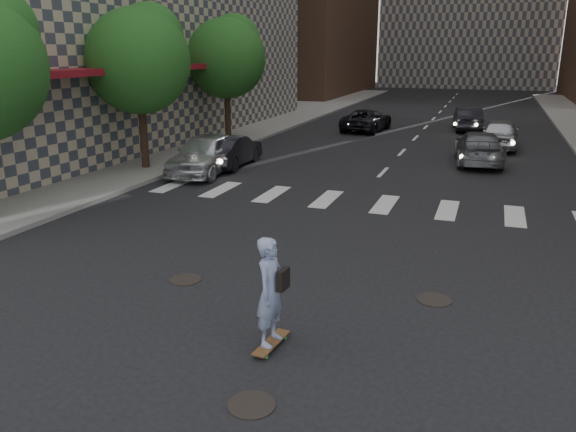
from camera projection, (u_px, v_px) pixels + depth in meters
name	position (u px, v px, depth m)	size (l,w,h in m)	color
ground	(246.00, 317.00, 10.70)	(160.00, 160.00, 0.00)	black
sidewalk_left	(160.00, 134.00, 33.43)	(13.00, 80.00, 0.15)	gray
tree_b	(141.00, 56.00, 22.49)	(4.20, 4.20, 6.60)	#382619
tree_c	(228.00, 54.00, 29.70)	(4.20, 4.20, 6.60)	#382619
manhole_a	(252.00, 405.00, 8.05)	(0.70, 0.70, 0.02)	black
manhole_b	(185.00, 279.00, 12.43)	(0.70, 0.70, 0.02)	black
manhole_c	(434.00, 300.00, 11.42)	(0.70, 0.70, 0.02)	black
skateboarder	(271.00, 292.00, 9.32)	(0.53, 1.02, 1.99)	brown
silver_sedan	(206.00, 154.00, 22.93)	(1.91, 4.75, 1.62)	silver
traffic_car_a	(231.00, 151.00, 24.34)	(1.46, 4.18, 1.38)	black
traffic_car_b	(479.00, 148.00, 24.92)	(2.00, 4.93, 1.43)	slate
traffic_car_c	(367.00, 120.00, 35.02)	(2.20, 4.78, 1.33)	black
traffic_car_d	(500.00, 133.00, 28.73)	(1.82, 4.52, 1.54)	#AFB1B7
traffic_car_e	(468.00, 119.00, 35.12)	(1.52, 4.37, 1.44)	black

